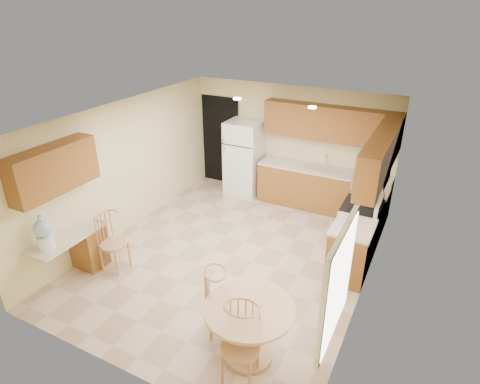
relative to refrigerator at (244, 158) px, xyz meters
The scene contains 30 objects.
floor 2.72m from the refrigerator, 68.40° to the right, with size 5.50×5.50×0.00m, color #C2A68D.
ceiling 3.06m from the refrigerator, 68.40° to the right, with size 4.50×5.50×0.02m, color white.
wall_back 1.09m from the refrigerator, 20.23° to the left, with size 4.50×0.02×2.50m, color beige.
wall_front 5.25m from the refrigerator, 79.55° to the right, with size 4.50×0.02×2.50m, color beige.
wall_left 2.76m from the refrigerator, 118.44° to the right, with size 0.02×5.50×2.50m, color beige.
wall_right 4.02m from the refrigerator, 36.87° to the right, with size 0.02×5.50×2.50m, color beige.
doorway 0.89m from the refrigerator, 157.27° to the left, with size 0.90×0.02×2.10m, color black.
base_cab_back 1.87m from the refrigerator, ahead, with size 2.75×0.60×0.87m, color #935B25.
counter_back 1.83m from the refrigerator, ahead, with size 2.75×0.63×0.04m, color beige.
base_cab_right_a 2.98m from the refrigerator, 10.64° to the right, with size 0.60×0.59×0.87m, color #935B25.
counter_right_a 2.95m from the refrigerator, 10.64° to the right, with size 0.63×0.59×0.04m, color beige.
base_cab_right_b 3.55m from the refrigerator, 34.59° to the right, with size 0.60×0.80×0.87m, color #935B25.
counter_right_b 3.52m from the refrigerator, 34.59° to the right, with size 0.63×0.80×0.04m, color beige.
upper_cab_back 2.09m from the refrigerator, ahead, with size 2.75×0.33×0.70m, color #935B25.
upper_cab_right 3.41m from the refrigerator, 21.41° to the right, with size 0.33×2.42×0.70m, color #935B25.
upper_cab_left 4.28m from the refrigerator, 105.84° to the right, with size 0.33×1.40×0.70m, color #935B25.
sink 1.80m from the refrigerator, ahead, with size 0.78×0.44×0.01m, color silver.
range_hood 3.24m from the refrigerator, 22.46° to the right, with size 0.50×0.76×0.14m, color silver.
desk_pedestal 3.90m from the refrigerator, 105.76° to the right, with size 0.48×0.42×0.72m, color #935B25.
desk_top 4.23m from the refrigerator, 104.36° to the right, with size 0.50×1.20×0.04m, color beige.
window 5.35m from the refrigerator, 53.21° to the right, with size 0.06×1.12×1.30m.
can_light_a 2.08m from the refrigerator, 69.44° to the right, with size 0.14×0.14×0.02m, color white.
can_light_b 2.74m from the refrigerator, 32.96° to the right, with size 0.14×0.14×0.02m, color white.
refrigerator is the anchor object (origin of this frame).
stove 3.15m from the refrigerator, 22.99° to the right, with size 0.65×0.76×1.09m.
dining_table 4.82m from the refrigerator, 62.78° to the right, with size 1.10×1.10×0.82m.
chair_table_a 4.44m from the refrigerator, 68.19° to the right, with size 0.43×0.54×0.98m.
chair_table_b 5.21m from the refrigerator, 64.43° to the right, with size 0.46×0.47×1.04m.
chair_desk 3.75m from the refrigerator, 99.22° to the right, with size 0.44×0.57×1.00m.
water_crock 4.58m from the refrigerator, 103.27° to the right, with size 0.26×0.26×0.54m.
Camera 1 is at (2.82, -5.19, 4.11)m, focal length 30.00 mm.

